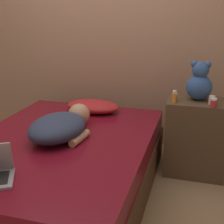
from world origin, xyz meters
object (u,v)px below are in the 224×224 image
object	(u,v)px
person_lying	(61,126)
bottle_white	(212,100)
bottle_red	(214,103)
pillow	(93,106)
bottle_amber	(176,97)
bottle_green	(175,96)
bottle_orange	(174,97)
teddy_bear	(199,83)

from	to	relation	value
person_lying	bottle_white	distance (m)	1.26
person_lying	bottle_red	xyz separation A→B (m)	(1.14, 0.48, 0.15)
pillow	bottle_amber	bearing A→B (deg)	-7.61
person_lying	bottle_green	distance (m)	1.02
bottle_green	bottle_white	size ratio (longest dim) A/B	0.91
bottle_green	bottle_red	bearing A→B (deg)	-21.84
bottle_white	bottle_red	xyz separation A→B (m)	(0.01, -0.07, -0.00)
bottle_orange	person_lying	bearing A→B (deg)	-148.35
pillow	bottle_white	bearing A→B (deg)	-6.43
teddy_bear	bottle_amber	bearing A→B (deg)	-151.07
pillow	teddy_bear	bearing A→B (deg)	-0.16
pillow	bottle_white	xyz separation A→B (m)	(1.10, -0.12, 0.18)
bottle_white	bottle_orange	bearing A→B (deg)	-172.88
person_lying	bottle_amber	world-z (taller)	bottle_amber
pillow	bottle_white	size ratio (longest dim) A/B	7.08
person_lying	bottle_orange	xyz separation A→B (m)	(0.82, 0.50, 0.16)
bottle_orange	bottle_red	bearing A→B (deg)	-5.03
bottle_white	person_lying	bearing A→B (deg)	-154.25
bottle_green	bottle_orange	world-z (taller)	bottle_orange
bottle_orange	bottle_amber	size ratio (longest dim) A/B	1.45
bottle_amber	bottle_white	bearing A→B (deg)	-3.29
teddy_bear	bottle_amber	distance (m)	0.24
teddy_bear	bottle_red	world-z (taller)	teddy_bear
pillow	bottle_orange	bearing A→B (deg)	-11.59
pillow	teddy_bear	size ratio (longest dim) A/B	1.53
bottle_red	teddy_bear	bearing A→B (deg)	123.76
person_lying	bottle_amber	xyz separation A→B (m)	(0.83, 0.56, 0.15)
pillow	bottle_amber	xyz separation A→B (m)	(0.80, -0.11, 0.18)
pillow	bottle_green	bearing A→B (deg)	-4.37
person_lying	bottle_green	bearing A→B (deg)	43.39
pillow	bottle_red	bearing A→B (deg)	-9.73
bottle_orange	bottle_white	size ratio (longest dim) A/B	1.44
teddy_bear	bottle_red	bearing A→B (deg)	-56.24
bottle_green	bottle_amber	world-z (taller)	bottle_amber
pillow	bottle_red	distance (m)	1.14
bottle_green	bottle_amber	size ratio (longest dim) A/B	0.91
person_lying	teddy_bear	size ratio (longest dim) A/B	2.15
bottle_orange	bottle_amber	world-z (taller)	bottle_orange
bottle_red	bottle_white	bearing A→B (deg)	100.44
person_lying	bottle_orange	bearing A→B (deg)	38.31
bottle_amber	bottle_red	bearing A→B (deg)	-14.98
teddy_bear	bottle_orange	bearing A→B (deg)	-140.60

